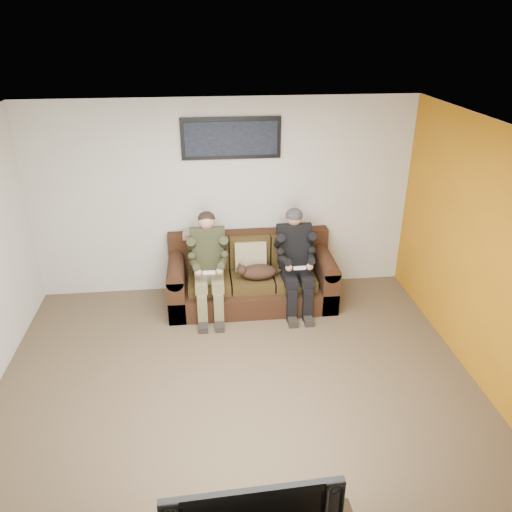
{
  "coord_description": "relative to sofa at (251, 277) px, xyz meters",
  "views": [
    {
      "loc": [
        -0.26,
        -4.0,
        3.47
      ],
      "look_at": [
        0.31,
        1.2,
        0.95
      ],
      "focal_mm": 35.0,
      "sensor_mm": 36.0,
      "label": 1
    }
  ],
  "objects": [
    {
      "name": "wall_back",
      "position": [
        -0.31,
        0.42,
        0.97
      ],
      "size": [
        5.0,
        0.0,
        5.0
      ],
      "primitive_type": "plane",
      "rotation": [
        1.57,
        0.0,
        0.0
      ],
      "color": "beige",
      "rests_on": "ground"
    },
    {
      "name": "person_right",
      "position": [
        0.55,
        -0.18,
        0.39
      ],
      "size": [
        0.51,
        0.86,
        1.29
      ],
      "color": "black",
      "rests_on": "sofa"
    },
    {
      "name": "person_left",
      "position": [
        -0.55,
        -0.18,
        0.39
      ],
      "size": [
        0.51,
        0.87,
        1.29
      ],
      "color": "#716846",
      "rests_on": "sofa"
    },
    {
      "name": "television",
      "position": [
        -0.38,
        -3.78,
        0.42
      ],
      "size": [
        1.07,
        0.18,
        0.62
      ],
      "primitive_type": "imported",
      "rotation": [
        0.0,
        0.0,
        0.04
      ],
      "color": "black",
      "rests_on": "tv_stand"
    },
    {
      "name": "floor",
      "position": [
        -0.31,
        -1.83,
        -0.33
      ],
      "size": [
        5.0,
        5.0,
        0.0
      ],
      "primitive_type": "plane",
      "color": "brown",
      "rests_on": "ground"
    },
    {
      "name": "throw_pillow",
      "position": [
        0.0,
        0.04,
        0.29
      ],
      "size": [
        0.41,
        0.2,
        0.41
      ],
      "primitive_type": "cube",
      "rotation": [
        -0.21,
        0.0,
        0.0
      ],
      "color": "#9B8C66",
      "rests_on": "sofa"
    },
    {
      "name": "wall_right",
      "position": [
        2.19,
        -1.83,
        0.97
      ],
      "size": [
        0.0,
        4.5,
        4.5
      ],
      "primitive_type": "plane",
      "rotation": [
        1.57,
        0.0,
        -1.57
      ],
      "color": "beige",
      "rests_on": "ground"
    },
    {
      "name": "cat",
      "position": [
        0.06,
        -0.22,
        0.2
      ],
      "size": [
        0.66,
        0.26,
        0.24
      ],
      "color": "#402719",
      "rests_on": "sofa"
    },
    {
      "name": "sofa",
      "position": [
        0.0,
        0.0,
        0.0
      ],
      "size": [
        2.15,
        0.93,
        0.88
      ],
      "color": "#321A0F",
      "rests_on": "ground"
    },
    {
      "name": "framed_poster",
      "position": [
        -0.2,
        0.39,
        1.77
      ],
      "size": [
        1.25,
        0.05,
        0.52
      ],
      "color": "black",
      "rests_on": "wall_back"
    },
    {
      "name": "wall_front",
      "position": [
        -0.31,
        -4.08,
        0.97
      ],
      "size": [
        5.0,
        0.0,
        5.0
      ],
      "primitive_type": "plane",
      "rotation": [
        -1.57,
        0.0,
        0.0
      ],
      "color": "beige",
      "rests_on": "ground"
    },
    {
      "name": "accent_wall_right",
      "position": [
        2.18,
        -1.83,
        0.97
      ],
      "size": [
        0.0,
        4.5,
        4.5
      ],
      "primitive_type": "plane",
      "rotation": [
        1.57,
        0.0,
        -1.57
      ],
      "color": "#BB7512",
      "rests_on": "ground"
    },
    {
      "name": "ceiling",
      "position": [
        -0.31,
        -1.83,
        2.27
      ],
      "size": [
        5.0,
        5.0,
        0.0
      ],
      "primitive_type": "plane",
      "rotation": [
        3.14,
        0.0,
        0.0
      ],
      "color": "silver",
      "rests_on": "ground"
    },
    {
      "name": "throw_blanket",
      "position": [
        -0.65,
        0.27,
        0.55
      ],
      "size": [
        0.44,
        0.22,
        0.08
      ],
      "primitive_type": "cube",
      "color": "tan",
      "rests_on": "sofa"
    }
  ]
}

